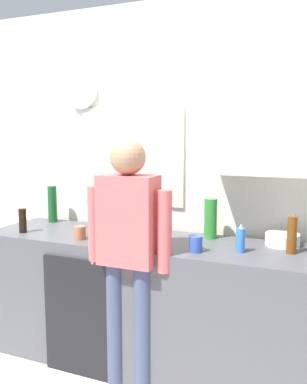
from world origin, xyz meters
TOP-DOWN VIEW (x-y plane):
  - kitchen_counter at (0.00, 0.30)m, footprint 2.41×0.64m
  - dishwasher_panel at (-0.35, -0.03)m, footprint 0.56×0.02m
  - back_wall_assembly at (0.11, 0.70)m, footprint 4.01×0.42m
  - coffee_maker at (-0.42, 0.50)m, footprint 0.20×0.20m
  - bottle_dark_sauce at (-0.94, 0.13)m, footprint 0.06×0.06m
  - bottle_clear_soda at (0.38, 0.51)m, footprint 0.09×0.09m
  - bottle_amber_beer at (0.94, 0.34)m, footprint 0.06×0.06m
  - bottle_green_wine at (-0.96, 0.53)m, footprint 0.07×0.07m
  - bottle_red_vinegar at (-0.36, 0.29)m, footprint 0.06×0.06m
  - cup_blue_mug at (0.39, 0.14)m, footprint 0.08×0.08m
  - cup_terracotta_mug at (-0.44, 0.12)m, footprint 0.08×0.08m
  - cup_yellow_cup at (-0.20, 0.19)m, footprint 0.07×0.07m
  - mixing_bowl at (0.87, 0.50)m, footprint 0.22×0.22m
  - potted_plant at (-0.01, 0.10)m, footprint 0.15×0.15m
  - dish_soap at (0.65, 0.24)m, footprint 0.06×0.06m
  - person_at_sink at (0.00, 0.00)m, footprint 0.57×0.22m

SIDE VIEW (x-z plane):
  - dishwasher_panel at x=-0.35m, z-range 0.00..0.81m
  - kitchen_counter at x=0.00m, z-range 0.00..0.91m
  - mixing_bowl at x=0.87m, z-range 0.91..0.99m
  - cup_yellow_cup at x=-0.20m, z-range 0.91..0.99m
  - person_at_sink at x=0.00m, z-range 0.15..1.75m
  - cup_terracotta_mug at x=-0.44m, z-range 0.91..1.00m
  - cup_blue_mug at x=0.39m, z-range 0.91..1.01m
  - dish_soap at x=0.65m, z-range 0.89..1.07m
  - bottle_dark_sauce at x=-0.94m, z-range 0.91..1.09m
  - bottle_red_vinegar at x=-0.36m, z-range 0.91..1.13m
  - bottle_amber_beer at x=0.94m, z-range 0.91..1.14m
  - potted_plant at x=-0.01m, z-range 0.92..1.15m
  - bottle_clear_soda at x=0.38m, z-range 0.91..1.19m
  - coffee_maker at x=-0.42m, z-range 0.89..1.22m
  - bottle_green_wine at x=-0.96m, z-range 0.91..1.21m
  - back_wall_assembly at x=0.11m, z-range 0.06..2.66m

